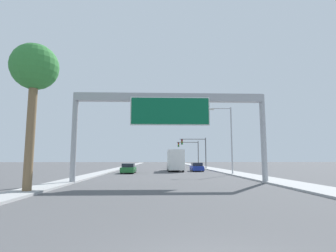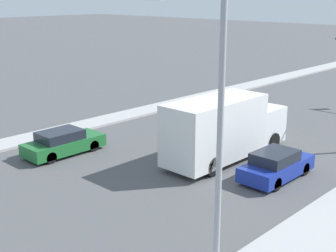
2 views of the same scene
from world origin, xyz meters
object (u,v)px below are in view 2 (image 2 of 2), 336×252
(car_near_right, at_px, (276,165))
(street_lamp_right, at_px, (210,120))
(truck_box_primary, at_px, (224,128))
(car_mid_right, at_px, (63,143))

(car_near_right, distance_m, street_lamp_right, 10.51)
(car_near_right, xyz_separation_m, truck_box_primary, (-3.50, 0.43, 1.08))
(car_near_right, bearing_deg, street_lamp_right, -71.63)
(car_mid_right, relative_size, truck_box_primary, 0.54)
(truck_box_primary, height_order, street_lamp_right, street_lamp_right)
(car_mid_right, relative_size, street_lamp_right, 0.51)
(car_mid_right, distance_m, street_lamp_right, 14.77)
(car_mid_right, bearing_deg, truck_box_primary, 38.14)
(street_lamp_right, bearing_deg, truck_box_primary, 124.57)
(car_mid_right, xyz_separation_m, car_near_right, (10.50, 5.07, 0.01))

